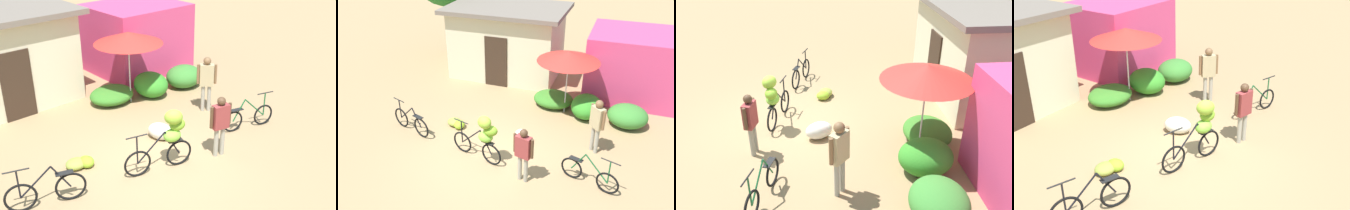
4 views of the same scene
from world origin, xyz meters
TOP-DOWN VIEW (x-y plane):
  - ground_plane at (0.00, 0.00)m, footprint 60.00×60.00m
  - shop_pink at (3.52, 5.39)m, footprint 3.20×2.80m
  - hedge_bush_front_left at (1.02, 3.52)m, footprint 1.41×1.20m
  - hedge_bush_front_right at (2.25, 3.09)m, footprint 1.03×1.20m
  - hedge_bush_mid at (3.59, 2.94)m, footprint 1.28×1.12m
  - market_umbrella at (1.50, 3.18)m, footprint 2.06×2.06m
  - bicycle_leftmost at (-2.82, 0.34)m, footprint 1.55×0.59m
  - bicycle_near_pile at (-0.06, -0.32)m, footprint 1.64×0.64m
  - bicycle_center_loaded at (2.82, -0.35)m, footprint 1.53×0.54m
  - banana_pile_on_ground at (-1.61, 1.07)m, footprint 0.69×0.57m
  - produce_sack at (0.66, 0.82)m, footprint 0.65×0.81m
  - person_vendor at (2.76, 1.17)m, footprint 0.45×0.42m
  - person_bystander at (1.18, -0.73)m, footprint 0.56×0.30m

SIDE VIEW (x-z plane):
  - ground_plane at x=0.00m, z-range 0.00..0.00m
  - banana_pile_on_ground at x=-1.61m, z-range 0.00..0.26m
  - produce_sack at x=0.66m, z-range 0.00..0.44m
  - hedge_bush_front_left at x=1.02m, z-range 0.00..0.52m
  - bicycle_center_loaded at x=2.82m, z-range -0.15..0.83m
  - bicycle_leftmost at x=-2.82m, z-range -0.13..0.84m
  - hedge_bush_mid at x=3.59m, z-range 0.00..0.73m
  - hedge_bush_front_right at x=2.25m, z-range 0.00..0.79m
  - bicycle_near_pile at x=-0.06m, z-range 0.14..1.62m
  - person_bystander at x=1.18m, z-range 0.17..1.72m
  - person_vendor at x=2.76m, z-range 0.19..1.87m
  - shop_pink at x=3.52m, z-range 0.00..2.41m
  - market_umbrella at x=1.50m, z-range 0.94..3.18m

